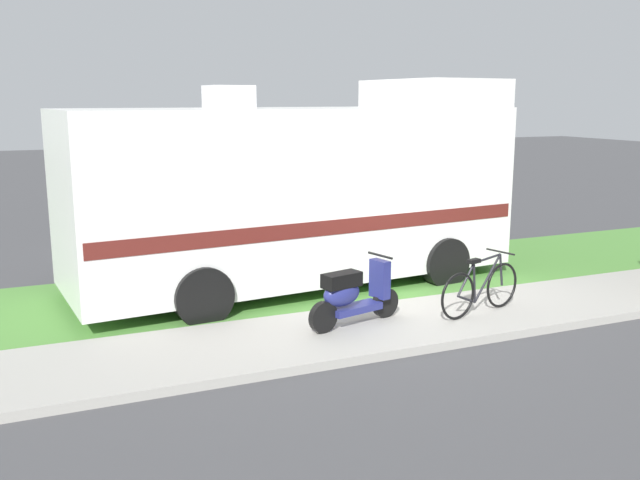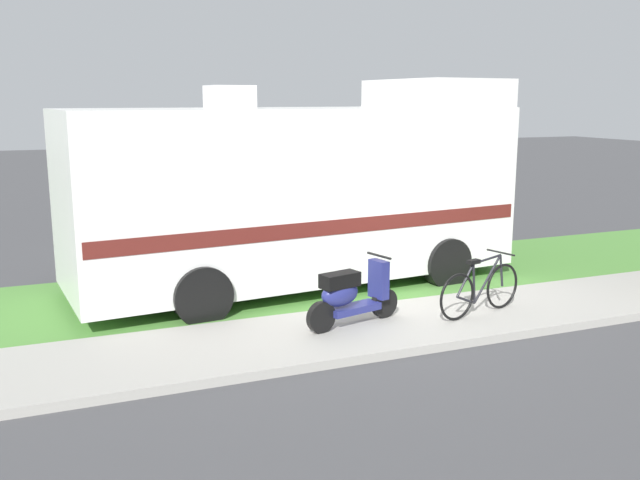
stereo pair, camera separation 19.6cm
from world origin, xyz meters
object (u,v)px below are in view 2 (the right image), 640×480
Objects in this scene: scooter at (351,294)px; pickup_truck_near at (209,202)px; bicycle at (480,289)px; motorhome_rv at (301,190)px.

pickup_truck_near reaches higher than scooter.
bicycle is at bearing -70.88° from pickup_truck_near.
motorhome_rv is 1.51× the size of pickup_truck_near.
pickup_truck_near is at bearing 98.82° from motorhome_rv.
pickup_truck_near is (-0.65, 4.21, -0.73)m from motorhome_rv.
motorhome_rv reaches higher than pickup_truck_near.
motorhome_rv is 4.32m from pickup_truck_near.
scooter is at bearing 173.08° from bicycle.
motorhome_rv is at bearing 122.24° from bicycle.
bicycle is (2.02, -0.25, -0.07)m from scooter.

